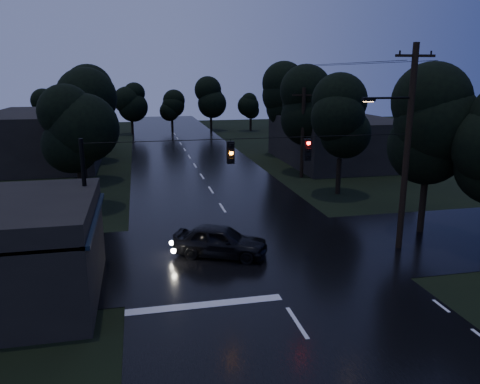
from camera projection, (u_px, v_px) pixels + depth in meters
name	position (u px, v px, depth m)	size (l,w,h in m)	color
main_road	(202.00, 177.00, 40.27)	(12.00, 120.00, 0.02)	black
cross_street	(251.00, 252.00, 23.21)	(60.00, 9.00, 0.02)	black
building_far_right	(336.00, 140.00, 46.40)	(10.00, 14.00, 4.40)	black
building_far_left	(47.00, 137.00, 46.25)	(10.00, 16.00, 5.00)	black
utility_pole_main	(406.00, 145.00, 22.50)	(3.50, 0.30, 10.00)	black
utility_pole_far	(303.00, 132.00, 39.13)	(2.00, 0.30, 7.50)	black
anchor_pole_left	(86.00, 208.00, 19.99)	(0.18, 0.18, 6.00)	black
span_signals	(269.00, 150.00, 21.09)	(15.00, 0.37, 1.12)	black
tree_corner_near	(430.00, 124.00, 24.75)	(4.48, 4.48, 9.44)	black
tree_left_a	(76.00, 128.00, 29.55)	(3.92, 3.92, 8.26)	black
tree_left_b	(80.00, 113.00, 36.91)	(4.20, 4.20, 8.85)	black
tree_left_c	(85.00, 101.00, 46.17)	(4.48, 4.48, 9.44)	black
tree_right_a	(342.00, 117.00, 33.16)	(4.20, 4.20, 8.85)	black
tree_right_b	(310.00, 105.00, 40.77)	(4.48, 4.48, 9.44)	black
tree_right_c	(282.00, 95.00, 50.28)	(4.76, 4.76, 10.03)	black
car	(220.00, 241.00, 22.53)	(1.83, 4.54, 1.55)	black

